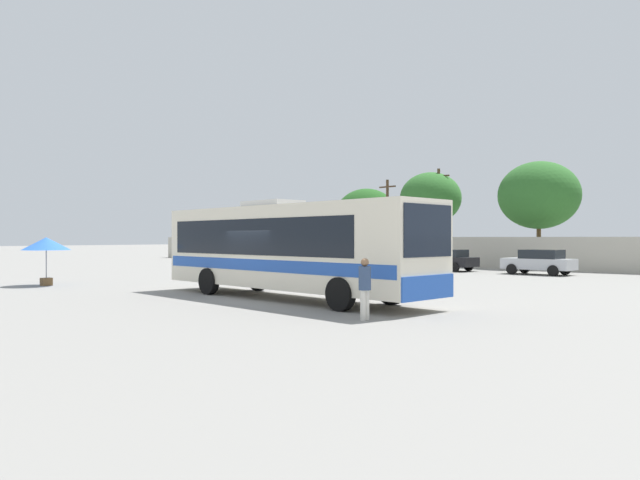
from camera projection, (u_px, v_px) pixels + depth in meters
name	position (u px, v px, depth m)	size (l,w,h in m)	color
ground_plane	(402.00, 282.00, 29.35)	(300.00, 300.00, 0.00)	gray
perimeter_wall	(515.00, 253.00, 41.07)	(80.00, 0.30, 2.30)	#B2AD9E
coach_bus_cream_blue	(286.00, 246.00, 21.47)	(12.63, 4.00, 3.63)	silver
attendant_by_bus_door	(365.00, 285.00, 15.85)	(0.36, 0.36, 1.68)	silver
vendor_umbrella_near_gate_blue	(46.00, 245.00, 27.27)	(2.17, 2.17, 2.26)	gray
parked_car_leftmost_black	(310.00, 255.00, 48.30)	(4.65, 2.19, 1.49)	black
parked_car_second_grey	(381.00, 257.00, 44.01)	(4.40, 2.19, 1.53)	slate
parked_car_third_black	(445.00, 259.00, 39.55)	(4.52, 2.28, 1.45)	black
parked_car_rightmost_silver	(539.00, 261.00, 35.34)	(4.23, 2.24, 1.52)	#B7BABF
utility_pole_near	(439.00, 215.00, 47.92)	(1.80, 0.39, 7.93)	#4C3823
utility_pole_far	(387.00, 220.00, 49.63)	(1.80, 0.41, 7.19)	#4C3823
roadside_tree_left	(366.00, 215.00, 54.05)	(5.73, 5.73, 6.80)	brown
roadside_tree_midleft	(431.00, 198.00, 48.77)	(5.10, 5.10, 7.72)	brown
roadside_tree_midright	(539.00, 195.00, 43.41)	(5.93, 5.93, 7.94)	brown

